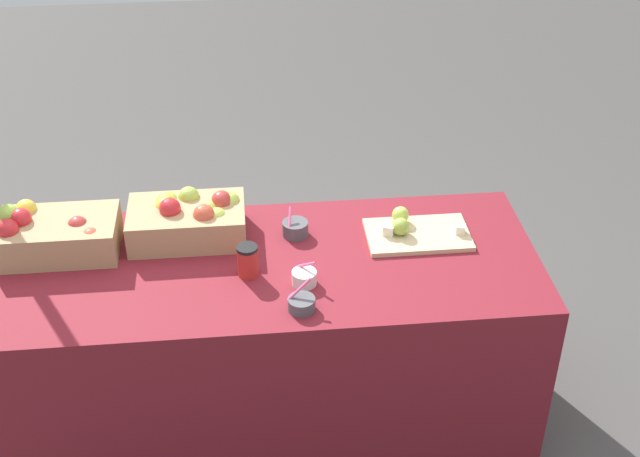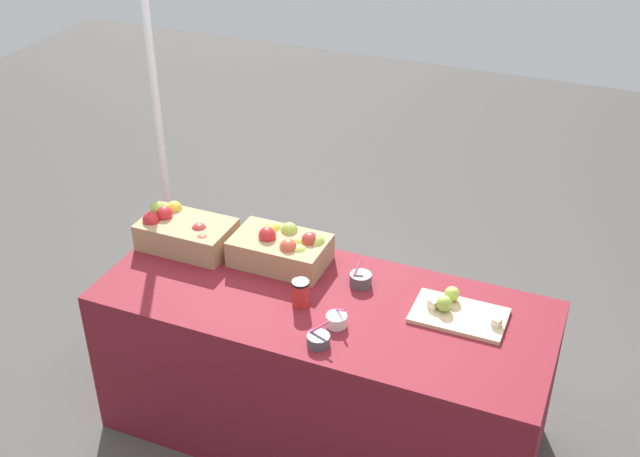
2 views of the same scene
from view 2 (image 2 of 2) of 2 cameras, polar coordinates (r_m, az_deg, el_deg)
The scene contains 10 objects.
ground_plane at distance 3.76m, azimuth 0.20°, elevation -14.27°, with size 10.00×10.00×0.00m, color #474442.
table at distance 3.51m, azimuth 0.21°, elevation -10.04°, with size 1.90×0.76×0.74m, color maroon.
apple_crate_left at distance 3.63m, azimuth -9.74°, elevation -0.26°, with size 0.42×0.25×0.19m.
apple_crate_middle at distance 3.47m, azimuth -2.75°, elevation -1.38°, with size 0.42×0.26×0.17m.
cutting_board_front at distance 3.23m, azimuth 9.83°, elevation -5.92°, with size 0.37×0.23×0.08m.
sample_bowl_near at distance 3.13m, azimuth 1.22°, elevation -6.65°, with size 0.08×0.08×0.10m.
sample_bowl_mid at distance 3.04m, azimuth -0.11°, elevation -8.05°, with size 0.09×0.09×0.10m.
sample_bowl_far at distance 3.35m, azimuth 2.95°, elevation -3.69°, with size 0.09×0.09×0.10m.
coffee_cup at distance 3.22m, azimuth -1.41°, elevation -4.69°, with size 0.07×0.07×0.12m.
tent_pole at distance 4.04m, azimuth -11.51°, elevation 6.47°, with size 0.04×0.04×2.07m, color white.
Camera 2 is at (1.00, -2.43, 2.69)m, focal length 44.22 mm.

